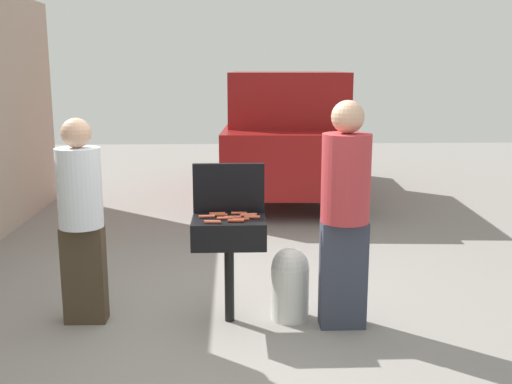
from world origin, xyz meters
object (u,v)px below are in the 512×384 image
Objects in this scene: hot_dog_9 at (249,215)px; propane_tank at (290,282)px; hot_dog_0 at (233,217)px; hot_dog_1 at (241,219)px; hot_dog_6 at (248,216)px; hot_dog_10 at (236,221)px; bbq_grill at (229,235)px; hot_dog_4 at (225,218)px; parked_minivan at (287,133)px; hot_dog_7 at (207,217)px; hot_dog_5 at (239,213)px; hot_dog_3 at (213,222)px; hot_dog_2 at (220,215)px; person_right at (345,207)px; hot_dog_11 at (217,214)px; hot_dog_8 at (252,217)px; person_left at (81,214)px.

hot_dog_9 is 0.67m from propane_tank.
hot_dog_0 is 0.09m from hot_dog_1.
hot_dog_6 is 1.00× the size of hot_dog_10.
hot_dog_4 is (-0.03, -0.03, 0.15)m from bbq_grill.
parked_minivan reaches higher than hot_dog_0.
hot_dog_5 is at bearing 21.30° from hot_dog_7.
hot_dog_3 is 0.15m from hot_dog_4.
hot_dog_2 is at bearing 172.10° from hot_dog_6.
hot_dog_9 is (0.13, 0.08, 0.00)m from hot_dog_0.
person_right is at bearing -21.68° from propane_tank.
hot_dog_2 is 1.00× the size of hot_dog_7.
propane_tank is at bearing 6.81° from hot_dog_4.
hot_dog_9 reaches higher than bbq_grill.
bbq_grill is 5.28m from parked_minivan.
hot_dog_3 is 1.00× the size of hot_dog_6.
bbq_grill is 0.97m from person_right.
hot_dog_10 is 5.38m from parked_minivan.
hot_dog_11 is at bearing 136.35° from hot_dog_0.
person_right reaches higher than hot_dog_8.
hot_dog_2 and hot_dog_3 have the same top height.
hot_dog_5 is 0.07× the size of person_right.
hot_dog_4 reaches higher than propane_tank.
hot_dog_1 is at bearing -12.29° from person_left.
hot_dog_6 is 0.21× the size of propane_tank.
hot_dog_7 is at bearing -4.10° from person_right.
person_left reaches higher than hot_dog_2.
hot_dog_2 is 1.00× the size of hot_dog_3.
hot_dog_8 is at bearing -5.91° from person_right.
hot_dog_1 reaches higher than propane_tank.
hot_dog_6 and hot_dog_10 have the same top height.
hot_dog_6 is 1.00× the size of hot_dog_9.
hot_dog_7 and hot_dog_11 have the same top height.
hot_dog_2 is 1.00× the size of hot_dog_5.
hot_dog_2 is 0.23m from hot_dog_3.
hot_dog_0 is at bearing -36.64° from hot_dog_2.
bbq_grill is 6.79× the size of hot_dog_11.
hot_dog_3 is at bearing 82.30° from parked_minivan.
hot_dog_5 is (-0.01, 0.20, 0.00)m from hot_dog_1.
hot_dog_3 is 5.45m from parked_minivan.
hot_dog_9 is (0.29, 0.23, 0.00)m from hot_dog_3.
parked_minivan is (1.11, 5.17, 0.13)m from hot_dog_7.
hot_dog_8 is at bearing 40.93° from hot_dog_10.
propane_tank is (0.54, 0.06, -0.57)m from hot_dog_4.
hot_dog_4 is 1.00× the size of hot_dog_9.
hot_dog_10 is at bearing -31.36° from hot_dog_7.
hot_dog_0 is 0.21× the size of propane_tank.
hot_dog_8 is 1.39m from person_left.
hot_dog_10 is at bearing -64.01° from bbq_grill.
hot_dog_11 is (-0.07, 0.16, 0.00)m from hot_dog_4.
hot_dog_6 is 1.00× the size of hot_dog_11.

